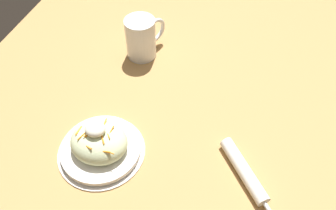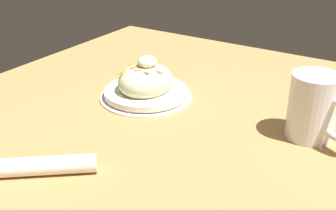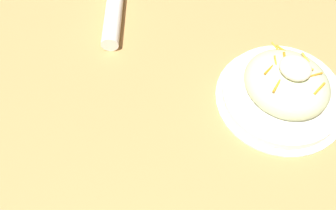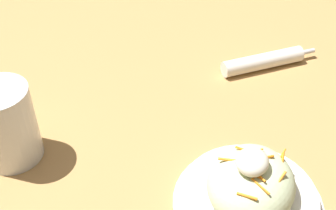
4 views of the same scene
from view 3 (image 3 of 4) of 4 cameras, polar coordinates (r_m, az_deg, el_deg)
ground_plane at (r=0.66m, az=-10.03°, el=-5.67°), size 1.43×1.43×0.00m
salad_plate at (r=0.70m, az=16.68°, el=2.37°), size 0.23×0.23×0.11m
napkin_roll at (r=0.82m, az=-7.91°, el=13.58°), size 0.15×0.19×0.03m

